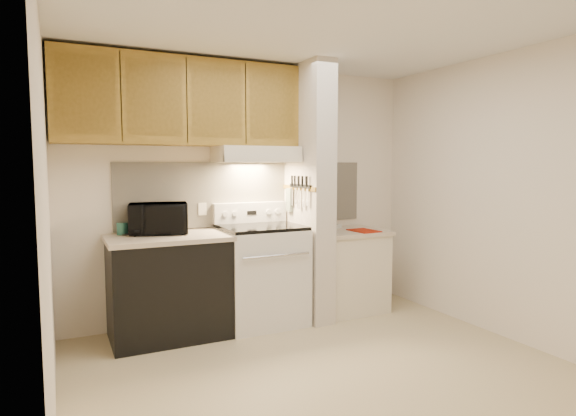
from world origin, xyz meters
TOP-DOWN VIEW (x-y plane):
  - floor at (0.00, 0.00)m, footprint 3.60×3.60m
  - ceiling at (0.00, 0.00)m, footprint 3.60×3.60m
  - wall_back at (0.00, 1.50)m, footprint 3.60×2.50m
  - wall_left at (-1.80, 0.00)m, footprint 0.02×3.00m
  - wall_right at (1.80, 0.00)m, footprint 0.02×3.00m
  - backsplash at (0.00, 1.49)m, footprint 2.60×0.02m
  - range_body at (0.00, 1.16)m, footprint 0.76×0.65m
  - oven_window at (0.00, 0.84)m, footprint 0.50×0.01m
  - oven_handle at (0.00, 0.80)m, footprint 0.65×0.02m
  - cooktop at (0.00, 1.16)m, footprint 0.74×0.64m
  - range_backguard at (0.00, 1.44)m, footprint 0.76×0.08m
  - range_display at (0.00, 1.40)m, footprint 0.10×0.01m
  - range_knob_left_outer at (-0.28, 1.40)m, footprint 0.05×0.02m
  - range_knob_left_inner at (-0.18, 1.40)m, footprint 0.05×0.02m
  - range_knob_right_inner at (0.18, 1.40)m, footprint 0.05×0.02m
  - range_knob_right_outer at (0.28, 1.40)m, footprint 0.05×0.02m
  - dishwasher_front at (-0.88, 1.17)m, footprint 1.00×0.63m
  - left_countertop at (-0.88, 1.17)m, footprint 1.04×0.67m
  - spoon_rest at (-1.14, 1.36)m, footprint 0.22×0.10m
  - teal_jar at (-1.23, 1.39)m, footprint 0.11×0.11m
  - outlet at (-0.48, 1.48)m, footprint 0.08×0.01m
  - microwave at (-0.93, 1.31)m, footprint 0.56×0.43m
  - partition_pillar at (0.51, 1.15)m, footprint 0.22×0.70m
  - pillar_trim at (0.39, 1.15)m, footprint 0.01×0.70m
  - knife_strip at (0.39, 1.10)m, footprint 0.02×0.42m
  - knife_blade_a at (0.38, 0.93)m, footprint 0.01×0.03m
  - knife_handle_a at (0.38, 0.94)m, footprint 0.02×0.02m
  - knife_blade_b at (0.38, 1.01)m, footprint 0.01×0.04m
  - knife_handle_b at (0.38, 1.03)m, footprint 0.02×0.02m
  - knife_blade_c at (0.38, 1.10)m, footprint 0.01×0.04m
  - knife_handle_c at (0.38, 1.11)m, footprint 0.02×0.02m
  - knife_blade_d at (0.38, 1.17)m, footprint 0.01×0.04m
  - knife_handle_d at (0.38, 1.19)m, footprint 0.02×0.02m
  - knife_blade_e at (0.38, 1.26)m, footprint 0.01×0.04m
  - knife_handle_e at (0.38, 1.25)m, footprint 0.02×0.02m
  - oven_mitt at (0.38, 1.32)m, footprint 0.03×0.10m
  - right_cab_base at (0.97, 1.15)m, footprint 0.70×0.60m
  - right_countertop at (0.97, 1.15)m, footprint 0.74×0.64m
  - red_folder at (1.07, 1.00)m, footprint 0.24×0.32m
  - white_box at (0.92, 1.33)m, footprint 0.16×0.14m
  - range_hood at (0.00, 1.28)m, footprint 0.78×0.44m
  - hood_lip at (0.00, 1.07)m, footprint 0.78×0.04m
  - upper_cabinets at (-0.69, 1.32)m, footprint 2.18×0.33m
  - cab_door_a at (-1.51, 1.17)m, footprint 0.46×0.01m
  - cab_gap_a at (-1.23, 1.16)m, footprint 0.01×0.01m
  - cab_door_b at (-0.96, 1.17)m, footprint 0.46×0.01m
  - cab_gap_b at (-0.69, 1.16)m, footprint 0.01×0.01m
  - cab_door_c at (-0.42, 1.17)m, footprint 0.46×0.01m
  - cab_gap_c at (-0.14, 1.16)m, footprint 0.01×0.01m
  - cab_door_d at (0.13, 1.17)m, footprint 0.46×0.01m

SIDE VIEW (x-z plane):
  - floor at x=0.00m, z-range 0.00..0.00m
  - right_cab_base at x=0.97m, z-range 0.00..0.81m
  - dishwasher_front at x=-0.88m, z-range 0.00..0.87m
  - range_body at x=0.00m, z-range 0.00..0.92m
  - oven_window at x=0.00m, z-range 0.35..0.65m
  - oven_handle at x=0.00m, z-range 0.71..0.73m
  - right_countertop at x=0.97m, z-range 0.81..0.85m
  - red_folder at x=1.07m, z-range 0.85..0.86m
  - white_box at x=0.92m, z-range 0.85..0.89m
  - left_countertop at x=-0.88m, z-range 0.87..0.91m
  - spoon_rest at x=-1.14m, z-range 0.91..0.92m
  - cooktop at x=0.00m, z-range 0.92..0.95m
  - teal_jar at x=-1.23m, z-range 0.91..1.02m
  - microwave at x=-0.93m, z-range 0.91..1.19m
  - range_backguard at x=0.00m, z-range 0.95..1.15m
  - range_display at x=0.00m, z-range 1.03..1.07m
  - range_knob_left_outer at x=-0.28m, z-range 1.03..1.07m
  - range_knob_left_inner at x=-0.18m, z-range 1.03..1.07m
  - range_knob_right_inner at x=0.18m, z-range 1.03..1.07m
  - range_knob_right_outer at x=0.28m, z-range 1.03..1.07m
  - outlet at x=-0.48m, z-range 1.04..1.16m
  - oven_mitt at x=0.38m, z-range 1.06..1.29m
  - knife_blade_c at x=0.38m, z-range 1.10..1.30m
  - knife_blade_b at x=0.38m, z-range 1.12..1.30m
  - knife_blade_e at x=0.38m, z-range 1.12..1.30m
  - knife_blade_a at x=0.38m, z-range 1.14..1.30m
  - knife_blade_d at x=0.38m, z-range 1.14..1.30m
  - backsplash at x=0.00m, z-range 0.92..1.55m
  - wall_back at x=0.00m, z-range 1.24..1.26m
  - wall_left at x=-1.80m, z-range 0.00..2.50m
  - wall_right at x=1.80m, z-range 0.00..2.50m
  - partition_pillar at x=0.51m, z-range 0.00..2.50m
  - pillar_trim at x=0.39m, z-range 1.28..1.32m
  - knife_strip at x=0.39m, z-range 1.30..1.34m
  - knife_handle_a at x=0.38m, z-range 1.32..1.42m
  - knife_handle_b at x=0.38m, z-range 1.32..1.42m
  - knife_handle_c at x=0.38m, z-range 1.32..1.42m
  - knife_handle_d at x=0.38m, z-range 1.32..1.42m
  - knife_handle_e at x=0.38m, z-range 1.32..1.42m
  - hood_lip at x=0.00m, z-range 1.55..1.61m
  - range_hood at x=0.00m, z-range 1.55..1.70m
  - upper_cabinets at x=-0.69m, z-range 1.70..2.47m
  - cab_door_a at x=-1.51m, z-range 1.77..2.40m
  - cab_gap_a at x=-1.23m, z-range 1.72..2.45m
  - cab_door_b at x=-0.96m, z-range 1.77..2.40m
  - cab_gap_b at x=-0.69m, z-range 1.72..2.45m
  - cab_door_c at x=-0.42m, z-range 1.77..2.40m
  - cab_gap_c at x=-0.14m, z-range 1.72..2.45m
  - cab_door_d at x=0.13m, z-range 1.77..2.40m
  - ceiling at x=0.00m, z-range 2.50..2.50m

